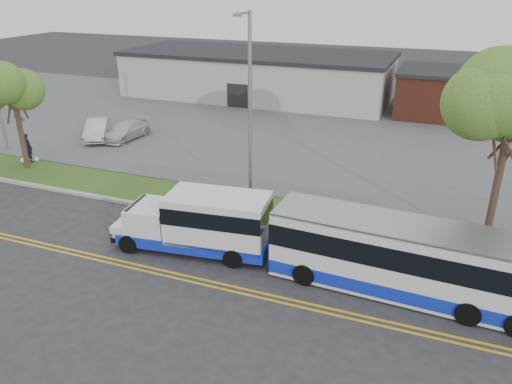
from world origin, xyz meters
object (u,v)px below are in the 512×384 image
at_px(pedestrian, 28,148).
at_px(parked_car_a, 97,129).
at_px(tree_west, 12,86).
at_px(streetlight_near, 249,109).
at_px(shuttle_bus, 203,221).
at_px(parked_car_b, 126,130).
at_px(transit_bus, 405,259).

relative_size(pedestrian, parked_car_a, 0.45).
height_order(tree_west, streetlight_near, streetlight_near).
distance_m(tree_west, pedestrian, 4.20).
distance_m(streetlight_near, shuttle_bus, 5.88).
distance_m(shuttle_bus, pedestrian, 16.27).
bearing_deg(pedestrian, parked_car_b, -111.15).
height_order(transit_bus, parked_car_a, transit_bus).
relative_size(shuttle_bus, transit_bus, 0.70).
relative_size(parked_car_a, parked_car_b, 0.98).
bearing_deg(transit_bus, parked_car_a, 156.00).
bearing_deg(transit_bus, parked_car_b, 152.32).
height_order(shuttle_bus, parked_car_a, shuttle_bus).
bearing_deg(tree_west, transit_bus, -12.27).
xyz_separation_m(tree_west, parked_car_b, (2.24, 7.26, -4.41)).
xyz_separation_m(streetlight_near, parked_car_b, (-12.76, 7.73, -4.52)).
bearing_deg(parked_car_a, streetlight_near, -54.52).
relative_size(transit_bus, pedestrian, 5.41).
bearing_deg(parked_car_a, tree_west, -121.67).
xyz_separation_m(parked_car_a, parked_car_b, (1.95, 0.74, -0.07)).
xyz_separation_m(transit_bus, parked_car_b, (-20.74, 12.26, -0.69)).
relative_size(streetlight_near, parked_car_a, 2.30).
bearing_deg(tree_west, parked_car_a, 87.42).
relative_size(pedestrian, parked_car_b, 0.44).
bearing_deg(streetlight_near, shuttle_bus, -94.40).
height_order(transit_bus, pedestrian, transit_bus).
xyz_separation_m(pedestrian, parked_car_a, (0.86, 5.72, -0.25)).
distance_m(streetlight_near, parked_car_b, 15.59).
xyz_separation_m(tree_west, transit_bus, (22.98, -5.00, -3.72)).
height_order(tree_west, shuttle_bus, tree_west).
distance_m(transit_bus, pedestrian, 24.26).
xyz_separation_m(transit_bus, pedestrian, (-23.55, 5.80, -0.37)).
bearing_deg(transit_bus, streetlight_near, 153.35).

